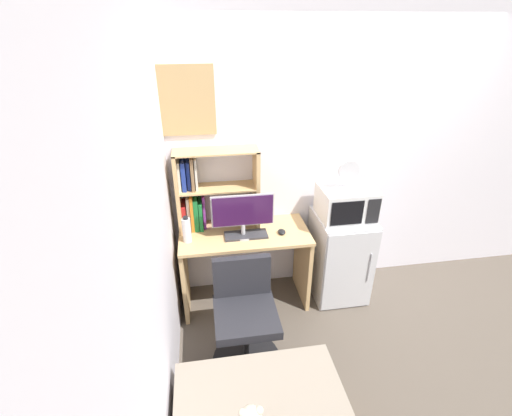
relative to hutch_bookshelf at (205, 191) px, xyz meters
name	(u,v)px	position (x,y,z in m)	size (l,w,h in m)	color
wall_back	(384,156)	(1.70, 0.13, 0.18)	(6.40, 0.04, 2.60)	silver
wall_left	(142,291)	(-0.32, -1.49, 0.18)	(0.04, 4.40, 2.60)	silver
desk	(245,255)	(0.32, -0.16, -0.60)	(1.15, 0.55, 0.77)	tan
hutch_bookshelf	(205,191)	(0.00, 0.00, 0.00)	(0.71, 0.24, 0.72)	tan
monitor	(243,213)	(0.31, -0.21, -0.13)	(0.53, 0.18, 0.39)	#B7B7BC
keyboard	(246,235)	(0.33, -0.22, -0.34)	(0.37, 0.15, 0.02)	#333338
computer_mouse	(282,232)	(0.65, -0.23, -0.34)	(0.07, 0.09, 0.03)	black
water_bottle	(187,230)	(-0.17, -0.23, -0.24)	(0.07, 0.07, 0.24)	silver
mini_fridge	(339,256)	(1.24, -0.17, -0.70)	(0.50, 0.56, 0.85)	silver
microwave	(346,203)	(1.24, -0.17, -0.13)	(0.47, 0.39, 0.29)	silver
desk_fan	(348,173)	(1.23, -0.17, 0.16)	(0.18, 0.11, 0.26)	silver
desk_chair	(245,321)	(0.24, -0.83, -0.74)	(0.54, 0.54, 0.86)	black
wall_corkboard	(180,101)	(-0.14, 0.10, 0.75)	(0.55, 0.02, 0.55)	tan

